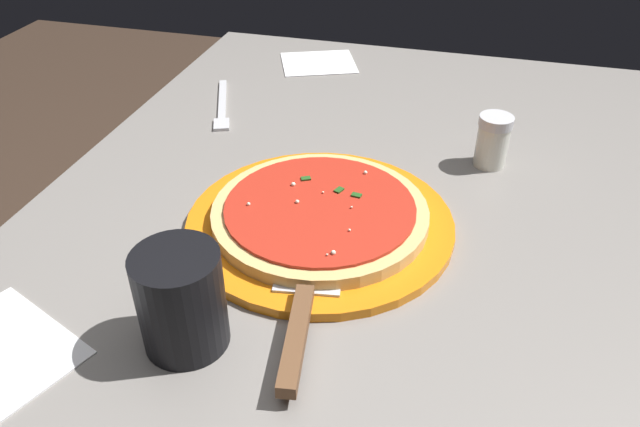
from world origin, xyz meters
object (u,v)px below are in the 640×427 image
Objects in this scene: parmesan_shaker at (493,141)px; serving_plate at (320,223)px; pizza_server at (302,308)px; napkin_folded_right at (318,63)px; fork at (222,107)px; cup_tall_drink at (181,300)px; pizza at (320,212)px.

serving_plate is at bearing -42.84° from parmesan_shaker.
pizza_server is 0.68m from napkin_folded_right.
napkin_folded_right is 0.76× the size of fork.
pizza_server is at bearing 118.12° from cup_tall_drink.
serving_plate is at bearing 2.43° from pizza.
pizza_server is at bearing 8.82° from serving_plate.
pizza is 1.15× the size of pizza_server.
cup_tall_drink reaches higher than napkin_folded_right.
parmesan_shaker is at bearing 47.82° from napkin_folded_right.
napkin_folded_right is (-0.50, -0.14, -0.02)m from pizza.
parmesan_shaker reaches higher than napkin_folded_right.
cup_tall_drink is (0.21, -0.08, 0.03)m from pizza.
pizza_server is 1.64× the size of napkin_folded_right.
cup_tall_drink reaches higher than pizza.
pizza_server is at bearing 13.94° from napkin_folded_right.
pizza_server is 0.12m from cup_tall_drink.
napkin_folded_right is 1.84× the size of parmesan_shaker.
fork is at bearing -148.31° from pizza_server.
cup_tall_drink is at bearing 18.94° from fork.
serving_plate is at bearing -171.18° from pizza_server.
fork is (0.23, -0.10, 0.00)m from napkin_folded_right.
parmesan_shaker is (-0.21, 0.19, 0.02)m from pizza.
serving_plate is 0.52m from napkin_folded_right.
pizza is 0.28m from parmesan_shaker.
pizza_server reaches higher than fork.
cup_tall_drink reaches higher than serving_plate.
serving_plate is at bearing 160.21° from cup_tall_drink.
pizza_server is 0.51m from fork.
fork is at bearing -138.61° from pizza.
cup_tall_drink is at bearing -19.79° from serving_plate.
fork is 2.43× the size of parmesan_shaker.
napkin_folded_right is 0.25m from fork.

